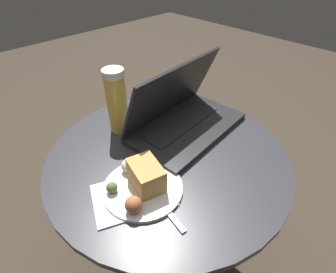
% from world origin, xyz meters
% --- Properties ---
extents(ground_plane, '(6.00, 6.00, 0.00)m').
position_xyz_m(ground_plane, '(0.00, 0.00, 0.00)').
color(ground_plane, '#382D23').
extents(table, '(0.69, 0.69, 0.57)m').
position_xyz_m(table, '(0.00, 0.00, 0.42)').
color(table, black).
rests_on(table, ground_plane).
extents(napkin, '(0.23, 0.20, 0.00)m').
position_xyz_m(napkin, '(-0.17, -0.05, 0.57)').
color(napkin, white).
rests_on(napkin, table).
extents(laptop, '(0.38, 0.24, 0.22)m').
position_xyz_m(laptop, '(0.12, 0.06, 0.61)').
color(laptop, '#232326').
rests_on(laptop, table).
extents(beer_glass, '(0.06, 0.06, 0.20)m').
position_xyz_m(beer_glass, '(-0.03, 0.19, 0.67)').
color(beer_glass, gold).
rests_on(beer_glass, table).
extents(snack_plate, '(0.20, 0.20, 0.07)m').
position_xyz_m(snack_plate, '(-0.14, -0.05, 0.59)').
color(snack_plate, silver).
rests_on(snack_plate, table).
extents(fork, '(0.05, 0.17, 0.00)m').
position_xyz_m(fork, '(-0.13, -0.11, 0.57)').
color(fork, '#B2B2B7').
rests_on(fork, table).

